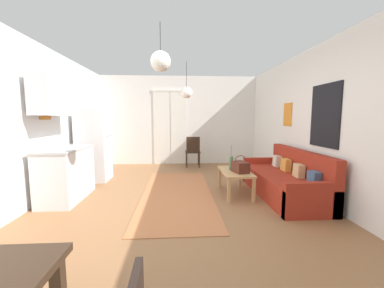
% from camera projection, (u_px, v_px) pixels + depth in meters
% --- Properties ---
extents(ground_plane, '(5.29, 7.98, 0.10)m').
position_uv_depth(ground_plane, '(181.00, 213.00, 3.60)').
color(ground_plane, '#8E603D').
extents(wall_back, '(4.89, 0.13, 2.66)m').
position_uv_depth(wall_back, '(179.00, 121.00, 7.15)').
color(wall_back, white).
rests_on(wall_back, ground_plane).
extents(wall_right, '(0.12, 7.58, 2.66)m').
position_uv_depth(wall_right, '(336.00, 124.00, 3.59)').
color(wall_right, white).
rests_on(wall_right, ground_plane).
extents(wall_left, '(0.12, 7.58, 2.66)m').
position_uv_depth(wall_left, '(12.00, 124.00, 3.30)').
color(wall_left, white).
rests_on(wall_left, ground_plane).
extents(area_rug, '(1.28, 3.24, 0.01)m').
position_uv_depth(area_rug, '(177.00, 194.00, 4.37)').
color(area_rug, '#B26B42').
rests_on(area_rug, ground_plane).
extents(couch, '(0.84, 2.09, 0.84)m').
position_uv_depth(couch, '(286.00, 181.00, 4.26)').
color(couch, maroon).
rests_on(couch, ground_plane).
extents(coffee_table, '(0.50, 0.93, 0.45)m').
position_uv_depth(coffee_table, '(235.00, 174.00, 4.31)').
color(coffee_table, tan).
rests_on(coffee_table, ground_plane).
extents(bamboo_vase, '(0.08, 0.08, 0.47)m').
position_uv_depth(bamboo_vase, '(231.00, 163.00, 4.37)').
color(bamboo_vase, '#47704C').
rests_on(bamboo_vase, coffee_table).
extents(handbag, '(0.29, 0.35, 0.31)m').
position_uv_depth(handbag, '(240.00, 167.00, 4.16)').
color(handbag, '#512319').
rests_on(handbag, coffee_table).
extents(refrigerator, '(0.66, 0.62, 1.61)m').
position_uv_depth(refrigerator, '(94.00, 145.00, 5.25)').
color(refrigerator, white).
rests_on(refrigerator, ground_plane).
extents(kitchen_counter, '(0.58, 1.16, 2.10)m').
position_uv_depth(kitchen_counter, '(63.00, 153.00, 4.01)').
color(kitchen_counter, silver).
rests_on(kitchen_counter, ground_plane).
extents(accent_chair, '(0.42, 0.40, 0.89)m').
position_uv_depth(accent_chair, '(193.00, 150.00, 6.67)').
color(accent_chair, black).
rests_on(accent_chair, ground_plane).
extents(pendant_lamp_near, '(0.27, 0.27, 0.64)m').
position_uv_depth(pendant_lamp_near, '(161.00, 61.00, 3.08)').
color(pendant_lamp_near, black).
extents(pendant_lamp_far, '(0.26, 0.26, 0.81)m').
position_uv_depth(pendant_lamp_far, '(187.00, 93.00, 5.24)').
color(pendant_lamp_far, black).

